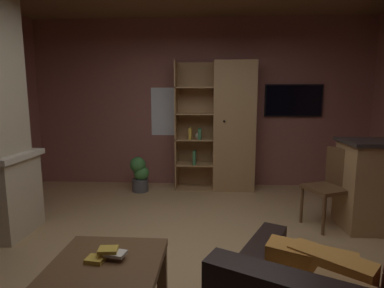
% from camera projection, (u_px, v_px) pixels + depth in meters
% --- Properties ---
extents(floor, '(5.63, 5.23, 0.02)m').
position_uv_depth(floor, '(189.00, 265.00, 2.82)').
color(floor, tan).
rests_on(floor, ground).
extents(wall_back, '(5.75, 0.06, 2.78)m').
position_uv_depth(wall_back, '(200.00, 104.00, 5.21)').
color(wall_back, '#8E544C').
rests_on(wall_back, ground).
extents(window_pane_back, '(0.57, 0.01, 0.81)m').
position_uv_depth(window_pane_back, '(168.00, 112.00, 5.23)').
color(window_pane_back, white).
extents(bookshelf_cabinet, '(1.28, 0.41, 2.06)m').
position_uv_depth(bookshelf_cabinet, '(229.00, 127.00, 4.97)').
color(bookshelf_cabinet, '#A87F51').
rests_on(bookshelf_cabinet, ground).
extents(coffee_table, '(0.70, 0.65, 0.47)m').
position_uv_depth(coffee_table, '(108.00, 272.00, 2.01)').
color(coffee_table, brown).
rests_on(coffee_table, ground).
extents(table_book_0, '(0.12, 0.11, 0.03)m').
position_uv_depth(table_book_0, '(95.00, 260.00, 1.97)').
color(table_book_0, gold).
rests_on(table_book_0, coffee_table).
extents(table_book_1, '(0.15, 0.12, 0.02)m').
position_uv_depth(table_book_1, '(116.00, 254.00, 2.00)').
color(table_book_1, beige).
rests_on(table_book_1, coffee_table).
extents(table_book_2, '(0.13, 0.11, 0.02)m').
position_uv_depth(table_book_2, '(108.00, 250.00, 2.00)').
color(table_book_2, gold).
rests_on(table_book_2, coffee_table).
extents(dining_chair, '(0.55, 0.55, 0.92)m').
position_uv_depth(dining_chair, '(332.00, 182.00, 3.58)').
color(dining_chair, brown).
rests_on(dining_chair, ground).
extents(potted_floor_plant, '(0.30, 0.26, 0.57)m').
position_uv_depth(potted_floor_plant, '(140.00, 174.00, 4.92)').
color(potted_floor_plant, '#4C4C51').
rests_on(potted_floor_plant, ground).
extents(wall_mounted_tv, '(0.93, 0.06, 0.52)m').
position_uv_depth(wall_mounted_tv, '(293.00, 100.00, 5.05)').
color(wall_mounted_tv, black).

